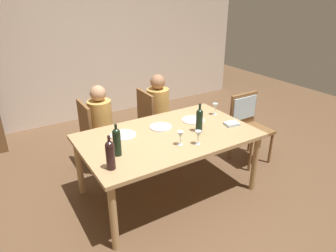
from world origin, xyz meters
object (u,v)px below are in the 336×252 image
Objects in this scene: chair_far_right at (153,117)px; chair_right_end at (246,118)px; dinner_plate_host at (123,135)px; wine_glass_near_right at (180,135)px; person_man_bearded at (103,121)px; wine_bottle_tall_green at (110,154)px; dinner_plate_guest_left at (193,120)px; person_woman_host at (160,107)px; wine_bottle_dark_red at (117,141)px; chair_far_left at (95,130)px; dinner_plate_guest_right at (161,127)px; dining_table at (168,140)px; wine_glass_near_left at (198,135)px; wine_bottle_short_olive at (199,120)px; wine_glass_centre at (215,107)px.

chair_far_right and chair_right_end have the same top height.
wine_glass_near_right is at bearing -51.02° from dinner_plate_host.
person_man_bearded is 1.35m from wine_bottle_tall_green.
dinner_plate_guest_left is (0.89, -0.06, 0.00)m from dinner_plate_host.
dinner_plate_host is 1.02× the size of dinner_plate_guest_left.
person_woman_host is 0.79m from dinner_plate_guest_left.
person_woman_host reaches higher than wine_bottle_dark_red.
person_woman_host is at bearing -43.38° from chair_right_end.
chair_far_left is at bearing -24.21° from chair_right_end.
wine_bottle_tall_green is 1.18× the size of dinner_plate_guest_left.
dinner_plate_guest_left is 0.44m from dinner_plate_guest_right.
wine_bottle_dark_red reaches higher than dining_table.
person_woman_host is 1.35m from wine_glass_near_left.
wine_bottle_tall_green reaches higher than wine_bottle_dark_red.
wine_glass_near_left is (-1.18, -0.48, 0.25)m from chair_right_end.
person_man_bearded is 4.44× the size of dinner_plate_guest_right.
person_woman_host reaches higher than wine_glass_near_right.
dinner_plate_guest_right reaches higher than dining_table.
person_woman_host is 3.56× the size of wine_bottle_dark_red.
dinner_plate_guest_right is (0.05, 0.47, -0.10)m from wine_glass_near_right.
dinner_plate_guest_left is (1.10, 0.29, -0.14)m from wine_bottle_dark_red.
wine_glass_near_left is at bearing -27.05° from wine_glass_near_right.
dinner_plate_host is (-0.76, 0.34, -0.14)m from wine_bottle_short_olive.
person_woman_host is at bearing 64.61° from dining_table.
chair_right_end reaches higher than dinner_plate_guest_right.
dining_table is 2.05× the size of chair_far_left.
dinner_plate_guest_left is at bearing 51.05° from chair_far_left.
person_woman_host reaches higher than dining_table.
wine_bottle_dark_red is at bearing -168.20° from wine_glass_centre.
wine_glass_near_left is at bearing -121.68° from dinner_plate_guest_left.
dinner_plate_host reaches higher than dining_table.
wine_glass_near_left is at bearing 26.53° from chair_far_left.
dining_table is 5.91× the size of wine_bottle_dark_red.
chair_far_left is (-0.51, 0.95, -0.13)m from dining_table.
dining_table is 1.03m from person_man_bearded.
wine_bottle_dark_red reaches higher than wine_glass_centre.
chair_right_end is 1.42m from wine_glass_near_right.
person_man_bearded is at bearing -25.60° from chair_right_end.
wine_bottle_short_olive reaches higher than wine_bottle_dark_red.
dining_table is 0.42m from wine_glass_near_left.
wine_bottle_dark_red reaches higher than wine_glass_near_left.
dinner_plate_guest_right is at bearing 84.38° from wine_glass_near_right.
dinner_plate_host is 0.89m from dinner_plate_guest_left.
chair_right_end is at bearing 64.40° from person_man_bearded.
person_man_bearded is at bearing 124.45° from wine_bottle_short_olive.
wine_bottle_dark_red is 2.14× the size of wine_glass_near_right.
wine_bottle_short_olive is at bearing 23.75° from wine_glass_near_right.
wine_bottle_short_olive is (0.84, -1.06, 0.35)m from chair_far_left.
wine_glass_near_right is (0.38, -1.22, 0.20)m from person_man_bearded.
chair_right_end is 1.76m from dinner_plate_host.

